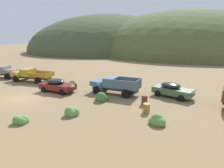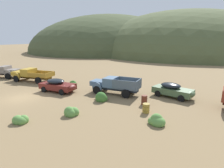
# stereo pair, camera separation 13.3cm
# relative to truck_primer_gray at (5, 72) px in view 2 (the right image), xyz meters

# --- Properties ---
(ground_plane) EXTENTS (300.00, 300.00, 0.00)m
(ground_plane) POSITION_rel_truck_primer_gray_xyz_m (11.53, -6.37, -0.99)
(ground_plane) COLOR olive
(hill_distant) EXTENTS (76.04, 84.05, 35.02)m
(hill_distant) POSITION_rel_truck_primer_gray_xyz_m (-13.93, 69.87, -0.99)
(hill_distant) COLOR #424C2D
(hill_distant) RESTS_ON ground
(hill_far_left) EXTENTS (79.30, 84.21, 35.27)m
(hill_far_left) POSITION_rel_truck_primer_gray_xyz_m (21.79, 70.22, -0.99)
(hill_far_left) COLOR #4C5633
(hill_far_left) RESTS_ON ground
(truck_primer_gray) EXTENTS (6.04, 3.92, 1.89)m
(truck_primer_gray) POSITION_rel_truck_primer_gray_xyz_m (0.00, 0.00, 0.00)
(truck_primer_gray) COLOR #3D322D
(truck_primer_gray) RESTS_ON ground
(truck_mustard) EXTENTS (6.57, 3.15, 1.89)m
(truck_mustard) POSITION_rel_truck_primer_gray_xyz_m (5.80, -0.08, 0.01)
(truck_mustard) COLOR #593D12
(truck_mustard) RESTS_ON ground
(car_oxblood) EXTENTS (4.58, 2.11, 1.57)m
(car_oxblood) POSITION_rel_truck_primer_gray_xyz_m (13.63, -2.76, -0.17)
(car_oxblood) COLOR maroon
(car_oxblood) RESTS_ON ground
(truck_chalk_blue) EXTENTS (5.84, 2.38, 1.91)m
(truck_chalk_blue) POSITION_rel_truck_primer_gray_xyz_m (19.74, -0.59, 0.02)
(truck_chalk_blue) COLOR #262D39
(truck_chalk_blue) RESTS_ON ground
(car_weathered_green) EXTENTS (4.73, 2.86, 1.57)m
(car_weathered_green) POSITION_rel_truck_primer_gray_xyz_m (26.52, 0.91, -0.18)
(car_weathered_green) COLOR #47603D
(car_weathered_green) RESTS_ON ground
(oil_drum_by_truck) EXTENTS (0.65, 0.65, 0.82)m
(oil_drum_by_truck) POSITION_rel_truck_primer_gray_xyz_m (24.93, -4.62, -0.58)
(oil_drum_by_truck) COLOR olive
(oil_drum_by_truck) RESTS_ON ground
(oil_drum_spare) EXTENTS (0.61, 0.61, 0.92)m
(oil_drum_spare) POSITION_rel_truck_primer_gray_xyz_m (24.23, -2.69, -0.53)
(oil_drum_spare) COLOR #5B2819
(oil_drum_spare) RESTS_ON ground
(bush_front_left) EXTENTS (1.34, 1.09, 1.07)m
(bush_front_left) POSITION_rel_truck_primer_gray_xyz_m (26.25, -6.50, -0.74)
(bush_front_left) COLOR #5B8E42
(bush_front_left) RESTS_ON ground
(bush_between_trucks) EXTENTS (1.17, 1.15, 1.01)m
(bush_between_trucks) POSITION_rel_truck_primer_gray_xyz_m (19.39, -7.90, -0.74)
(bush_between_trucks) COLOR #5B8E42
(bush_between_trucks) RESTS_ON ground
(bush_front_right) EXTENTS (1.17, 1.03, 0.79)m
(bush_front_right) POSITION_rel_truck_primer_gray_xyz_m (16.76, -10.70, -0.78)
(bush_front_right) COLOR #5B8E42
(bush_front_right) RESTS_ON ground
(bush_near_barrel) EXTENTS (1.09, 1.10, 0.80)m
(bush_near_barrel) POSITION_rel_truck_primer_gray_xyz_m (13.09, 0.79, -0.79)
(bush_near_barrel) COLOR #3D702D
(bush_near_barrel) RESTS_ON ground
(bush_lone_scrub) EXTENTS (1.33, 1.34, 1.23)m
(bush_lone_scrub) POSITION_rel_truck_primer_gray_xyz_m (19.87, -3.44, -0.69)
(bush_lone_scrub) COLOR #3D702D
(bush_lone_scrub) RESTS_ON ground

